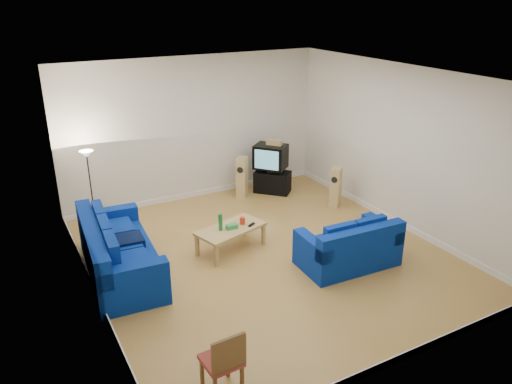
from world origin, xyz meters
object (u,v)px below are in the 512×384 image
sofa_loveseat (350,249)px  television (271,157)px  tv_stand (272,182)px  sofa_three_seat (116,256)px  coffee_table (231,230)px

sofa_loveseat → television: television is taller
tv_stand → sofa_three_seat: bearing=-108.9°
tv_stand → coffee_table: bearing=-89.2°
coffee_table → tv_stand: tv_stand is taller
television → coffee_table: bearing=-83.8°
coffee_table → television: television is taller
sofa_loveseat → television: size_ratio=1.93×
sofa_three_seat → television: television is taller
sofa_three_seat → tv_stand: (4.18, 1.96, -0.10)m
sofa_loveseat → tv_stand: 3.65m
sofa_loveseat → television: bearing=84.3°
sofa_loveseat → coffee_table: size_ratio=1.24×
sofa_loveseat → tv_stand: bearing=83.7°
sofa_three_seat → tv_stand: sofa_three_seat is taller
sofa_three_seat → sofa_loveseat: bearing=69.9°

